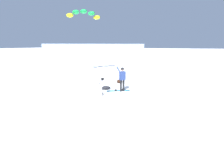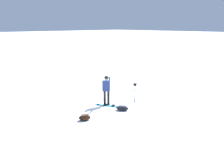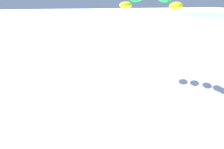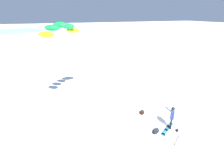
{
  "view_description": "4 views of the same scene",
  "coord_description": "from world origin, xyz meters",
  "px_view_note": "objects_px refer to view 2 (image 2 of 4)",
  "views": [
    {
      "loc": [
        10.69,
        2.59,
        3.35
      ],
      "look_at": [
        -0.36,
        -1.7,
        1.1
      ],
      "focal_mm": 25.18,
      "sensor_mm": 36.0,
      "label": 1
    },
    {
      "loc": [
        -9.01,
        -10.8,
        4.63
      ],
      "look_at": [
        -1.6,
        -2.98,
        2.41
      ],
      "focal_mm": 38.87,
      "sensor_mm": 36.0,
      "label": 2
    },
    {
      "loc": [
        -1.34,
        2.19,
        6.83
      ],
      "look_at": [
        -2.76,
        -4.16,
        3.63
      ],
      "focal_mm": 24.22,
      "sensor_mm": 36.0,
      "label": 3
    },
    {
      "loc": [
        7.77,
        -8.33,
        7.89
      ],
      "look_at": [
        -2.79,
        -4.2,
        3.67
      ],
      "focal_mm": 26.28,
      "sensor_mm": 36.0,
      "label": 4
    }
  ],
  "objects_px": {
    "snowboarder": "(106,87)",
    "camera_tripod": "(135,89)",
    "gear_bag_large": "(122,108)",
    "snowboard": "(110,106)",
    "gear_bag_small": "(85,117)"
  },
  "relations": [
    {
      "from": "gear_bag_small",
      "to": "snowboarder",
      "type": "bearing_deg",
      "value": 22.71
    },
    {
      "from": "snowboard",
      "to": "gear_bag_large",
      "type": "relative_size",
      "value": 2.08
    },
    {
      "from": "camera_tripod",
      "to": "gear_bag_small",
      "type": "height_order",
      "value": "camera_tripod"
    },
    {
      "from": "snowboarder",
      "to": "camera_tripod",
      "type": "bearing_deg",
      "value": -31.21
    },
    {
      "from": "snowboard",
      "to": "gear_bag_small",
      "type": "bearing_deg",
      "value": -163.11
    },
    {
      "from": "snowboard",
      "to": "camera_tripod",
      "type": "relative_size",
      "value": 1.33
    },
    {
      "from": "gear_bag_large",
      "to": "snowboard",
      "type": "bearing_deg",
      "value": 90.98
    },
    {
      "from": "gear_bag_large",
      "to": "snowboarder",
      "type": "bearing_deg",
      "value": 90.91
    },
    {
      "from": "snowboarder",
      "to": "camera_tripod",
      "type": "relative_size",
      "value": 1.46
    },
    {
      "from": "snowboarder",
      "to": "snowboard",
      "type": "bearing_deg",
      "value": -89.36
    },
    {
      "from": "snowboarder",
      "to": "gear_bag_large",
      "type": "height_order",
      "value": "snowboarder"
    },
    {
      "from": "gear_bag_small",
      "to": "gear_bag_large",
      "type": "bearing_deg",
      "value": -7.13
    },
    {
      "from": "camera_tripod",
      "to": "snowboard",
      "type": "bearing_deg",
      "value": 156.94
    },
    {
      "from": "camera_tripod",
      "to": "gear_bag_small",
      "type": "bearing_deg",
      "value": -178.77
    },
    {
      "from": "snowboard",
      "to": "gear_bag_small",
      "type": "relative_size",
      "value": 2.39
    }
  ]
}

